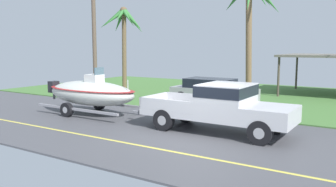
{
  "coord_description": "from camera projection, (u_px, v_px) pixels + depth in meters",
  "views": [
    {
      "loc": [
        5.62,
        -10.51,
        3.12
      ],
      "look_at": [
        -2.22,
        1.78,
        1.18
      ],
      "focal_mm": 37.8,
      "sensor_mm": 36.0,
      "label": 1
    }
  ],
  "objects": [
    {
      "name": "palm_tree_mid",
      "position": [
        124.0,
        25.0,
        24.81
      ],
      "size": [
        3.55,
        2.96,
        5.87
      ],
      "color": "brown",
      "rests_on": "ground"
    },
    {
      "name": "ground",
      "position": [
        268.0,
        104.0,
        19.19
      ],
      "size": [
        36.0,
        22.0,
        0.11
      ],
      "color": "#4C4C51"
    },
    {
      "name": "utility_pole",
      "position": [
        94.0,
        31.0,
        20.67
      ],
      "size": [
        0.24,
        1.8,
        7.69
      ],
      "color": "brown",
      "rests_on": "ground"
    },
    {
      "name": "pickup_truck_towing",
      "position": [
        225.0,
        106.0,
        12.71
      ],
      "size": [
        5.81,
        2.02,
        1.79
      ],
      "color": "silver",
      "rests_on": "ground"
    },
    {
      "name": "parked_sedan_near",
      "position": [
        213.0,
        91.0,
        19.35
      ],
      "size": [
        4.62,
        1.83,
        1.38
      ],
      "color": "#99999E",
      "rests_on": "ground"
    },
    {
      "name": "palm_tree_far_left",
      "position": [
        250.0,
        2.0,
        16.77
      ],
      "size": [
        3.03,
        3.23,
        6.48
      ],
      "color": "brown",
      "rests_on": "ground"
    },
    {
      "name": "boat_on_trailer",
      "position": [
        91.0,
        93.0,
        16.27
      ],
      "size": [
        6.07,
        2.28,
        2.19
      ],
      "color": "gray",
      "rests_on": "ground"
    }
  ]
}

